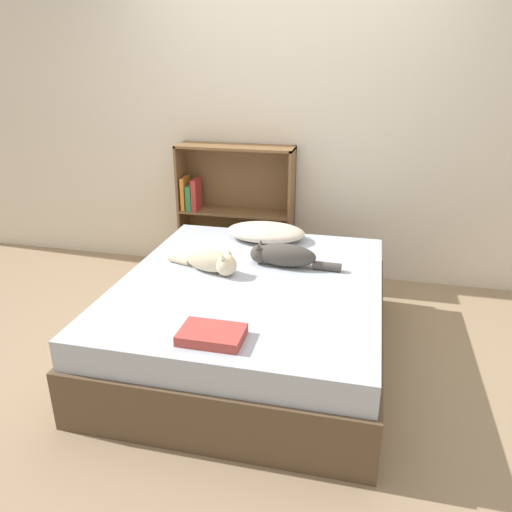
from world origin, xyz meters
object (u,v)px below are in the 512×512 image
Objects in this scene: bed at (251,317)px; cat_light at (211,261)px; pillow at (266,232)px; bookshelf at (234,209)px; cat_dark at (283,255)px.

bed is 3.74× the size of cat_light.
bookshelf reaches higher than pillow.
pillow is 0.98× the size of cat_dark.
cat_light reaches higher than cat_dark.
pillow is at bearing -62.86° from cat_dark.
bed is 3.21× the size of pillow.
cat_light is at bearing -108.14° from pillow.
bed is at bearing -69.95° from bookshelf.
cat_dark is 0.54× the size of bookshelf.
pillow is 1.17× the size of cat_light.
cat_light reaches higher than bed.
cat_dark is at bearing 59.86° from bed.
cat_dark is at bearing 42.65° from cat_light.
bookshelf reaches higher than bed.
bookshelf is at bearing -56.35° from cat_dark.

